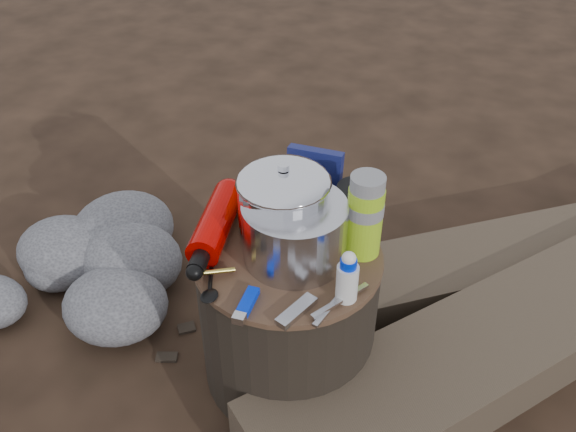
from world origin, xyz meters
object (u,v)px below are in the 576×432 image
at_px(camping_pot, 284,208).
at_px(fuel_bottle, 216,223).
at_px(stump, 288,316).
at_px(thermos, 365,216).
at_px(travel_mug, 356,212).
at_px(log_main, 546,319).

relative_size(camping_pot, fuel_bottle, 0.65).
height_order(stump, thermos, thermos).
bearing_deg(travel_mug, log_main, 26.15).
bearing_deg(stump, log_main, 31.16).
relative_size(stump, thermos, 2.14).
bearing_deg(stump, thermos, 27.81).
height_order(camping_pot, travel_mug, camping_pot).
bearing_deg(travel_mug, stump, -132.62).
relative_size(stump, camping_pot, 2.10).
distance_m(stump, thermos, 0.32).
height_order(thermos, travel_mug, thermos).
distance_m(camping_pot, travel_mug, 0.16).
xyz_separation_m(camping_pot, thermos, (0.17, 0.04, -0.00)).
distance_m(stump, camping_pot, 0.29).
distance_m(stump, travel_mug, 0.30).
bearing_deg(camping_pot, fuel_bottle, -167.60).
distance_m(log_main, travel_mug, 0.64).
height_order(stump, fuel_bottle, fuel_bottle).
bearing_deg(fuel_bottle, stump, -13.29).
height_order(log_main, thermos, thermos).
relative_size(fuel_bottle, thermos, 1.57).
xyz_separation_m(fuel_bottle, travel_mug, (0.28, 0.12, 0.03)).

